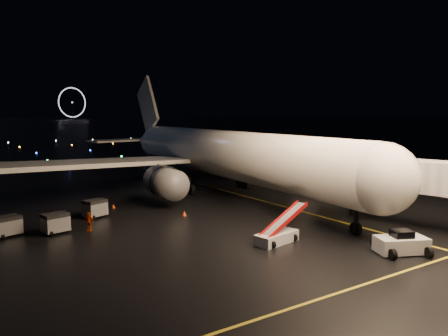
{
  "coord_description": "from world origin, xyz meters",
  "views": [
    {
      "loc": [
        -21.72,
        -27.5,
        11.0
      ],
      "look_at": [
        4.33,
        12.0,
        5.0
      ],
      "focal_mm": 35.0,
      "sensor_mm": 36.0,
      "label": 1
    }
  ],
  "objects_px": {
    "airliner": "(211,127)",
    "crew_c": "(89,221)",
    "belt_loader": "(277,226)",
    "baggage_cart_1": "(7,226)",
    "pushback_tug": "(401,242)",
    "baggage_cart_2": "(56,223)",
    "baggage_cart_0": "(95,209)"
  },
  "relations": [
    {
      "from": "pushback_tug",
      "to": "crew_c",
      "type": "height_order",
      "value": "pushback_tug"
    },
    {
      "from": "airliner",
      "to": "baggage_cart_1",
      "type": "relative_size",
      "value": 29.26
    },
    {
      "from": "baggage_cart_0",
      "to": "crew_c",
      "type": "bearing_deg",
      "value": -134.0
    },
    {
      "from": "belt_loader",
      "to": "baggage_cart_1",
      "type": "relative_size",
      "value": 2.82
    },
    {
      "from": "airliner",
      "to": "pushback_tug",
      "type": "relative_size",
      "value": 16.15
    },
    {
      "from": "airliner",
      "to": "pushback_tug",
      "type": "bearing_deg",
      "value": -91.93
    },
    {
      "from": "belt_loader",
      "to": "crew_c",
      "type": "bearing_deg",
      "value": 123.01
    },
    {
      "from": "pushback_tug",
      "to": "baggage_cart_2",
      "type": "xyz_separation_m",
      "value": [
        -21.4,
        20.98,
        0.0
      ]
    },
    {
      "from": "crew_c",
      "to": "baggage_cart_2",
      "type": "xyz_separation_m",
      "value": [
        -2.78,
        0.87,
        0.02
      ]
    },
    {
      "from": "airliner",
      "to": "pushback_tug",
      "type": "height_order",
      "value": "airliner"
    },
    {
      "from": "belt_loader",
      "to": "crew_c",
      "type": "xyz_separation_m",
      "value": [
        -12.2,
        12.6,
        -0.56
      ]
    },
    {
      "from": "airliner",
      "to": "baggage_cart_0",
      "type": "xyz_separation_m",
      "value": [
        -19.36,
        -7.85,
        -7.99
      ]
    },
    {
      "from": "airliner",
      "to": "crew_c",
      "type": "distance_m",
      "value": 26.26
    },
    {
      "from": "baggage_cart_2",
      "to": "crew_c",
      "type": "bearing_deg",
      "value": -30.58
    },
    {
      "from": "crew_c",
      "to": "belt_loader",
      "type": "bearing_deg",
      "value": 2.52
    },
    {
      "from": "airliner",
      "to": "baggage_cart_2",
      "type": "bearing_deg",
      "value": -150.76
    },
    {
      "from": "airliner",
      "to": "belt_loader",
      "type": "height_order",
      "value": "airliner"
    },
    {
      "from": "pushback_tug",
      "to": "baggage_cart_2",
      "type": "bearing_deg",
      "value": 160.31
    },
    {
      "from": "baggage_cart_0",
      "to": "baggage_cart_1",
      "type": "xyz_separation_m",
      "value": [
        -8.7,
        -2.75,
        -0.03
      ]
    },
    {
      "from": "baggage_cart_0",
      "to": "baggage_cart_2",
      "type": "xyz_separation_m",
      "value": [
        -4.88,
        -4.1,
        -0.02
      ]
    },
    {
      "from": "crew_c",
      "to": "baggage_cart_2",
      "type": "bearing_deg",
      "value": -149.03
    },
    {
      "from": "pushback_tug",
      "to": "baggage_cart_1",
      "type": "distance_m",
      "value": 33.68
    },
    {
      "from": "crew_c",
      "to": "baggage_cart_0",
      "type": "xyz_separation_m",
      "value": [
        2.11,
        4.97,
        0.04
      ]
    },
    {
      "from": "airliner",
      "to": "baggage_cart_1",
      "type": "distance_m",
      "value": 31.05
    },
    {
      "from": "belt_loader",
      "to": "crew_c",
      "type": "relative_size",
      "value": 3.33
    },
    {
      "from": "baggage_cart_1",
      "to": "baggage_cart_2",
      "type": "height_order",
      "value": "baggage_cart_2"
    },
    {
      "from": "pushback_tug",
      "to": "crew_c",
      "type": "xyz_separation_m",
      "value": [
        -18.62,
        20.1,
        -0.02
      ]
    },
    {
      "from": "airliner",
      "to": "baggage_cart_1",
      "type": "xyz_separation_m",
      "value": [
        -28.06,
        -10.6,
        -8.02
      ]
    },
    {
      "from": "airliner",
      "to": "belt_loader",
      "type": "xyz_separation_m",
      "value": [
        -9.26,
        -25.42,
        -7.47
      ]
    },
    {
      "from": "belt_loader",
      "to": "baggage_cart_0",
      "type": "xyz_separation_m",
      "value": [
        -10.1,
        17.57,
        -0.52
      ]
    },
    {
      "from": "pushback_tug",
      "to": "airliner",
      "type": "bearing_deg",
      "value": 109.81
    },
    {
      "from": "baggage_cart_2",
      "to": "belt_loader",
      "type": "bearing_deg",
      "value": -55.08
    }
  ]
}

